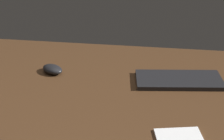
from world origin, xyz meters
The scene contains 3 objects.
desk centered at (0.00, 0.00, 1.00)cm, with size 140.00×84.00×2.00cm, color #4C301C.
keyboard centered at (28.50, 9.84, 2.90)cm, with size 34.61×13.89×1.80cm, color black.
computer_mouse centered at (-24.66, 10.67, 3.69)cm, with size 9.74×6.05×3.38cm, color black.
Camera 1 is at (15.06, -98.48, 67.12)cm, focal length 48.87 mm.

